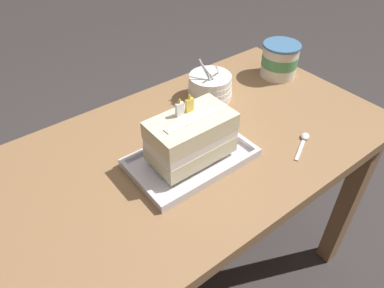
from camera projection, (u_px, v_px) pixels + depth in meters
The scene contains 7 objects.
ground_plane at pixel (193, 278), 1.50m from camera, with size 8.00×8.00×0.00m, color #383333.
dining_table at pixel (193, 173), 1.10m from camera, with size 1.18×0.66×0.73m.
foil_tray at pixel (191, 159), 0.97m from camera, with size 0.33×0.20×0.02m.
birthday_cake at pixel (191, 137), 0.92m from camera, with size 0.21×0.12×0.17m.
bowl_stack at pixel (210, 87), 1.18m from camera, with size 0.14×0.14×0.14m.
ice_cream_tub at pixel (280, 60), 1.28m from camera, with size 0.13×0.13×0.12m.
serving_spoon_near_tray at pixel (304, 139), 1.03m from camera, with size 0.12×0.07×0.01m.
Camera 1 is at (-0.48, -0.61, 1.40)m, focal length 33.84 mm.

